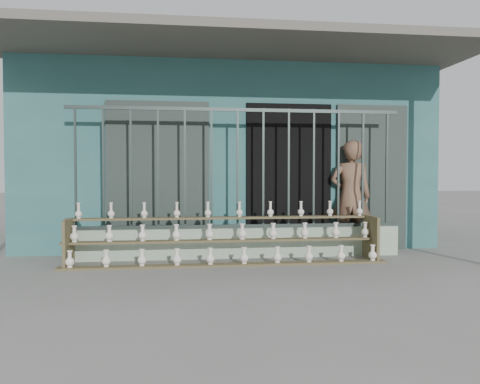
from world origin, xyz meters
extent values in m
plane|color=slate|center=(0.00, 0.00, 0.00)|extent=(60.00, 60.00, 0.00)
cube|color=#2C5E5E|center=(0.00, 4.30, 1.60)|extent=(7.00, 5.00, 3.20)
cube|color=black|center=(0.90, 1.82, 1.20)|extent=(1.40, 0.12, 2.40)
cube|color=#202B26|center=(-1.20, 1.78, 1.20)|extent=(1.60, 0.08, 2.40)
cube|color=#202B26|center=(2.30, 1.78, 1.20)|extent=(1.20, 0.08, 2.40)
cube|color=#59544C|center=(0.00, 1.20, 3.15)|extent=(7.40, 2.00, 0.12)
cube|color=#A1B79D|center=(0.00, 1.30, 0.23)|extent=(5.00, 0.20, 0.45)
cube|color=#283330|center=(-2.35, 1.30, 1.35)|extent=(0.03, 0.03, 1.80)
cube|color=#283330|center=(-1.96, 1.30, 1.35)|extent=(0.03, 0.03, 1.80)
cube|color=#283330|center=(-1.57, 1.30, 1.35)|extent=(0.03, 0.03, 1.80)
cube|color=#283330|center=(-1.18, 1.30, 1.35)|extent=(0.03, 0.03, 1.80)
cube|color=#283330|center=(-0.78, 1.30, 1.35)|extent=(0.03, 0.03, 1.80)
cube|color=#283330|center=(-0.39, 1.30, 1.35)|extent=(0.03, 0.03, 1.80)
cube|color=#283330|center=(0.00, 1.30, 1.35)|extent=(0.03, 0.03, 1.80)
cube|color=#283330|center=(0.39, 1.30, 1.35)|extent=(0.03, 0.03, 1.80)
cube|color=#283330|center=(0.78, 1.30, 1.35)|extent=(0.03, 0.03, 1.80)
cube|color=#283330|center=(1.17, 1.30, 1.35)|extent=(0.03, 0.03, 1.80)
cube|color=#283330|center=(1.57, 1.30, 1.35)|extent=(0.03, 0.03, 1.80)
cube|color=#283330|center=(1.96, 1.30, 1.35)|extent=(0.03, 0.03, 1.80)
cube|color=#283330|center=(2.35, 1.30, 1.35)|extent=(0.03, 0.03, 1.80)
cube|color=#283330|center=(0.00, 1.30, 2.22)|extent=(5.00, 0.04, 0.05)
cube|color=#283330|center=(0.00, 1.30, 0.47)|extent=(5.00, 0.04, 0.05)
cube|color=brown|center=(-0.22, 0.65, 0.01)|extent=(4.50, 0.18, 0.03)
cube|color=brown|center=(-0.22, 0.90, 0.32)|extent=(4.50, 0.18, 0.03)
cube|color=brown|center=(-0.22, 1.15, 0.61)|extent=(4.50, 0.18, 0.03)
cube|color=brown|center=(-2.37, 0.90, 0.32)|extent=(0.04, 0.55, 0.64)
cube|color=brown|center=(1.93, 0.90, 0.32)|extent=(0.04, 0.55, 0.64)
imported|color=brown|center=(1.89, 1.61, 0.90)|extent=(0.72, 0.54, 1.80)
camera|label=1|loc=(-0.83, -5.67, 1.23)|focal=35.00mm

